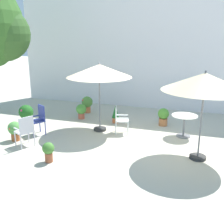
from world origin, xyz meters
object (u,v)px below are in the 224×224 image
at_px(patio_chair_0, 25,129).
at_px(potted_plant_1, 163,116).
at_px(patio_chair_2, 38,118).
at_px(potted_plant_5, 87,103).
at_px(potted_plant_3, 48,151).
at_px(potted_plant_2, 26,114).
at_px(patio_umbrella_1, 205,82).
at_px(potted_plant_4, 115,113).
at_px(potted_plant_6, 81,110).
at_px(potted_plant_0, 15,130).
at_px(patio_chair_1, 120,118).
at_px(cafe_table_0, 184,122).
at_px(patio_umbrella_0, 99,71).

xyz_separation_m(patio_chair_0, potted_plant_1, (3.58, 3.28, -0.18)).
distance_m(patio_chair_2, potted_plant_5, 2.99).
bearing_deg(potted_plant_3, potted_plant_2, 135.14).
distance_m(patio_umbrella_1, potted_plant_4, 4.17).
xyz_separation_m(potted_plant_1, potted_plant_6, (-3.22, -0.19, -0.02)).
bearing_deg(potted_plant_4, potted_plant_0, -131.51).
distance_m(patio_chair_0, patio_chair_2, 1.05).
bearing_deg(patio_chair_2, patio_chair_1, 21.23).
relative_size(potted_plant_4, potted_plant_5, 0.98).
distance_m(patio_chair_1, potted_plant_0, 3.38).
bearing_deg(patio_umbrella_1, potted_plant_6, 152.88).
bearing_deg(cafe_table_0, potted_plant_1, 131.00).
bearing_deg(potted_plant_3, patio_chair_0, 150.15).
bearing_deg(patio_chair_1, potted_plant_2, -175.90).
xyz_separation_m(potted_plant_2, potted_plant_5, (1.48, 2.23, -0.01)).
xyz_separation_m(patio_umbrella_1, potted_plant_5, (-4.65, 3.20, -1.66)).
bearing_deg(patio_chair_1, potted_plant_3, -112.41).
xyz_separation_m(patio_umbrella_0, potted_plant_5, (-1.34, 1.93, -1.65)).
relative_size(patio_chair_2, potted_plant_4, 1.42).
distance_m(potted_plant_3, potted_plant_5, 4.75).
bearing_deg(patio_umbrella_1, patio_chair_0, -170.98).
height_order(potted_plant_0, potted_plant_6, potted_plant_0).
relative_size(cafe_table_0, potted_plant_6, 1.41).
bearing_deg(cafe_table_0, potted_plant_6, 169.74).
bearing_deg(potted_plant_0, patio_chair_1, 30.56).
bearing_deg(potted_plant_4, potted_plant_3, -99.54).
relative_size(potted_plant_0, potted_plant_6, 1.06).
xyz_separation_m(cafe_table_0, patio_chair_2, (-4.60, -1.34, 0.05)).
bearing_deg(potted_plant_5, potted_plant_3, -78.31).
bearing_deg(potted_plant_3, potted_plant_4, 80.46).
xyz_separation_m(potted_plant_4, potted_plant_5, (-1.59, 0.95, 0.05)).
height_order(patio_chair_2, potted_plant_0, patio_chair_2).
relative_size(patio_umbrella_0, patio_umbrella_1, 0.99).
bearing_deg(patio_umbrella_1, patio_chair_1, 154.56).
height_order(cafe_table_0, potted_plant_5, cafe_table_0).
bearing_deg(potted_plant_2, potted_plant_5, 56.47).
xyz_separation_m(potted_plant_1, potted_plant_5, (-3.35, 0.70, 0.06)).
xyz_separation_m(potted_plant_0, potted_plant_6, (0.98, 2.80, -0.03)).
xyz_separation_m(patio_chair_0, potted_plant_2, (-1.25, 1.75, -0.11)).
xyz_separation_m(patio_umbrella_0, patio_chair_0, (-1.56, -2.04, -1.52)).
height_order(patio_umbrella_0, potted_plant_3, patio_umbrella_0).
xyz_separation_m(patio_umbrella_1, potted_plant_3, (-3.69, -1.45, -1.76)).
height_order(cafe_table_0, potted_plant_1, cafe_table_0).
bearing_deg(potted_plant_1, cafe_table_0, -49.00).
bearing_deg(patio_chair_1, patio_umbrella_1, -25.44).
relative_size(patio_chair_0, potted_plant_5, 1.33).
relative_size(potted_plant_4, potted_plant_6, 1.18).
relative_size(patio_umbrella_1, potted_plant_4, 3.42).
distance_m(potted_plant_1, potted_plant_2, 5.07).
height_order(potted_plant_0, potted_plant_4, potted_plant_4).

